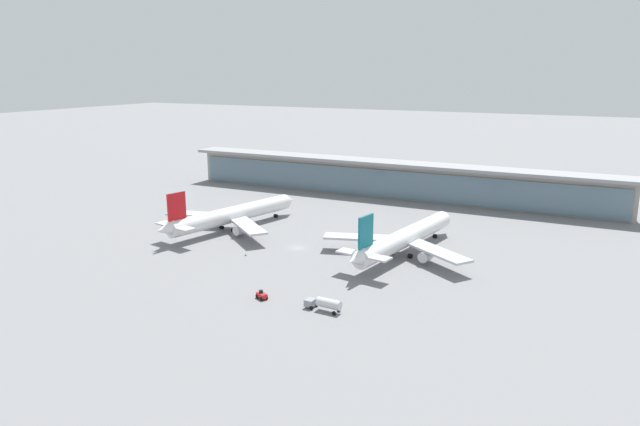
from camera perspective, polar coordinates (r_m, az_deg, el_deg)
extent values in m
plane|color=slate|center=(174.72, -2.25, -3.40)|extent=(1200.00, 1200.00, 0.00)
cylinder|color=white|center=(195.82, -8.44, -0.13)|extent=(16.43, 50.35, 5.32)
cone|color=white|center=(214.53, -3.03, 1.22)|extent=(6.15, 5.83, 5.21)
cone|color=white|center=(179.34, -14.86, -1.56)|extent=(5.97, 6.77, 4.79)
cube|color=black|center=(212.16, -3.59, 1.33)|extent=(4.38, 3.03, 0.64)
cube|color=#B7BABF|center=(201.65, -11.59, -0.13)|extent=(23.66, 10.92, 0.64)
cube|color=#B7BABF|center=(184.82, -7.10, -1.21)|extent=(21.53, 18.96, 0.64)
cylinder|color=silver|center=(199.68, -11.19, -0.79)|extent=(3.72, 4.41, 2.93)
cylinder|color=silver|center=(186.90, -7.79, -1.65)|extent=(3.72, 4.41, 2.93)
cube|color=red|center=(180.47, -13.80, 0.65)|extent=(2.06, 6.40, 8.25)
cube|color=#B7BABF|center=(181.36, -13.92, -1.25)|extent=(15.20, 7.20, 0.46)
cylinder|color=black|center=(197.29, -9.56, -1.39)|extent=(1.36, 1.50, 1.28)
cylinder|color=black|center=(193.03, -8.41, -1.68)|extent=(1.36, 1.50, 1.28)
cylinder|color=black|center=(210.46, -4.33, -0.28)|extent=(1.36, 1.50, 1.28)
cylinder|color=white|center=(169.22, 8.37, -2.33)|extent=(12.93, 50.66, 5.32)
cone|color=white|center=(193.22, 12.08, -0.47)|extent=(5.88, 5.52, 5.21)
cone|color=white|center=(146.45, 3.50, -4.55)|extent=(5.62, 6.51, 4.79)
cube|color=black|center=(190.28, 11.73, -0.39)|extent=(4.28, 2.78, 0.64)
cube|color=#B7BABF|center=(170.90, 4.22, -2.39)|extent=(23.63, 12.40, 0.64)
cube|color=#B7BABF|center=(160.79, 11.23, -3.66)|extent=(22.18, 17.89, 0.64)
cylinder|color=silver|center=(169.63, 4.91, -3.17)|extent=(3.49, 4.25, 2.93)
cylinder|color=silver|center=(161.95, 10.24, -4.17)|extent=(3.49, 4.25, 2.93)
cube|color=#0F6B7A|center=(148.41, 4.48, -1.79)|extent=(1.61, 6.44, 8.25)
cube|color=#B7BABF|center=(149.36, 4.26, -4.08)|extent=(15.12, 6.22, 0.46)
cylinder|color=black|center=(169.44, 7.00, -3.82)|extent=(1.28, 1.44, 1.28)
cylinder|color=black|center=(166.89, 8.78, -4.16)|extent=(1.28, 1.44, 1.28)
cylinder|color=black|center=(187.98, 11.14, -2.21)|extent=(1.28, 1.44, 1.28)
cube|color=silver|center=(208.54, -10.82, -0.55)|extent=(1.64, 2.87, 0.90)
cube|color=black|center=(208.57, -10.78, -0.31)|extent=(0.73, 0.73, 0.70)
cylinder|color=black|center=(207.48, -10.84, -0.75)|extent=(0.32, 0.91, 0.90)
cylinder|color=black|center=(208.38, -11.14, -0.70)|extent=(0.32, 0.91, 0.90)
cylinder|color=black|center=(208.92, -10.50, -0.63)|extent=(0.32, 0.91, 0.90)
cylinder|color=black|center=(209.82, -10.80, -0.58)|extent=(0.32, 0.91, 0.90)
cube|color=#B21E1E|center=(137.17, -5.70, -7.96)|extent=(3.18, 2.59, 0.90)
cube|color=black|center=(137.12, -5.77, -7.61)|extent=(0.94, 0.94, 0.70)
cylinder|color=black|center=(136.90, -5.22, -8.20)|extent=(0.93, 0.65, 0.90)
cylinder|color=black|center=(136.22, -5.73, -8.33)|extent=(0.93, 0.65, 0.90)
cylinder|color=black|center=(138.46, -5.65, -7.95)|extent=(0.93, 0.65, 0.90)
cylinder|color=black|center=(137.78, -6.16, -8.07)|extent=(0.93, 0.65, 0.90)
cube|color=gray|center=(131.73, -0.96, -8.69)|extent=(2.15, 2.52, 1.50)
cylinder|color=silver|center=(129.22, 0.88, -8.81)|extent=(5.72, 2.45, 2.10)
cylinder|color=black|center=(130.69, -0.85, -9.24)|extent=(0.92, 0.34, 0.90)
cylinder|color=black|center=(132.44, -0.35, -8.91)|extent=(0.92, 0.34, 0.90)
cylinder|color=black|center=(128.07, 1.36, -9.74)|extent=(0.92, 0.34, 0.90)
cylinder|color=black|center=(129.86, 1.84, -9.40)|extent=(0.92, 0.34, 0.90)
cube|color=#9E998E|center=(245.19, 6.92, 3.19)|extent=(182.17, 8.00, 14.00)
cube|color=slate|center=(241.34, 6.57, 2.86)|extent=(178.52, 0.50, 11.20)
cube|color=gray|center=(242.06, 6.81, 4.88)|extent=(185.81, 12.80, 1.20)
cone|color=orange|center=(168.58, -7.25, -4.03)|extent=(0.44, 0.44, 0.70)
cube|color=black|center=(168.69, -7.25, -4.13)|extent=(0.62, 0.62, 0.04)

